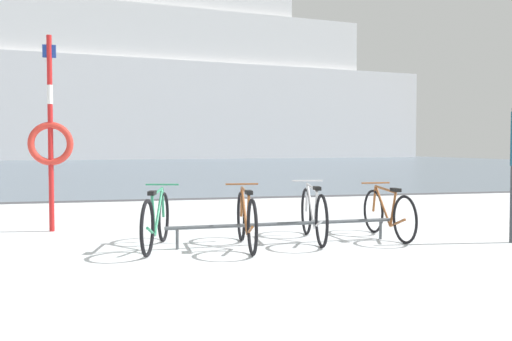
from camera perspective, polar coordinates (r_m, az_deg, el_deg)
ground at (r=57.92m, az=-12.65°, el=1.03°), size 80.00×132.00×0.08m
bike_rack at (r=7.58m, az=2.96°, el=-5.65°), size 3.27×0.17×0.31m
bicycle_0 at (r=7.33m, az=-10.35°, el=-5.12°), size 0.58×1.73×0.83m
bicycle_1 at (r=7.27m, az=-1.02°, el=-5.12°), size 0.46×1.77×0.83m
bicycle_2 at (r=7.86m, az=5.98°, el=-4.53°), size 0.46×1.80×0.84m
bicycle_3 at (r=8.29m, az=13.56°, el=-4.35°), size 0.46×1.67×0.79m
rescue_post at (r=9.22m, az=-20.57°, el=3.18°), size 0.69×0.11×3.08m
ferry_ship at (r=66.14m, az=-7.04°, el=8.47°), size 58.54×16.97×24.76m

